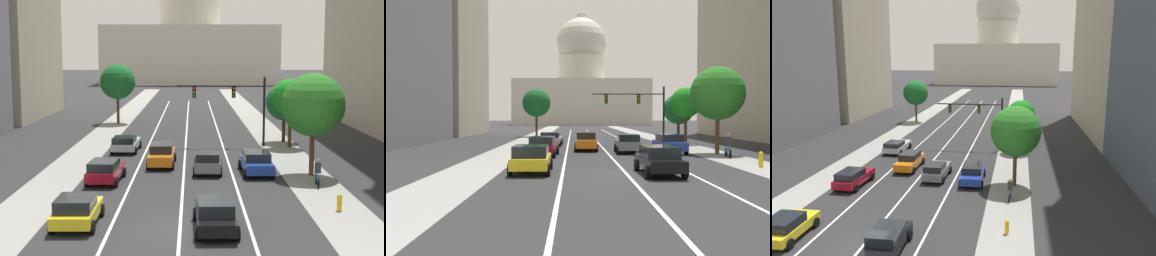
# 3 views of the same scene
# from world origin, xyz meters

# --- Properties ---
(ground_plane) EXTENTS (400.00, 400.00, 0.00)m
(ground_plane) POSITION_xyz_m (0.00, 40.00, 0.00)
(ground_plane) COLOR #2B2B2D
(sidewalk_left) EXTENTS (3.31, 130.00, 0.01)m
(sidewalk_left) POSITION_xyz_m (-8.21, 35.00, 0.01)
(sidewalk_left) COLOR gray
(sidewalk_left) RESTS_ON ground
(sidewalk_right) EXTENTS (3.31, 130.00, 0.01)m
(sidewalk_right) POSITION_xyz_m (8.21, 35.00, 0.01)
(sidewalk_right) COLOR gray
(sidewalk_right) RESTS_ON ground
(lane_stripe_left) EXTENTS (0.16, 90.00, 0.01)m
(lane_stripe_left) POSITION_xyz_m (-3.28, 25.00, 0.01)
(lane_stripe_left) COLOR white
(lane_stripe_left) RESTS_ON ground
(lane_stripe_center) EXTENTS (0.16, 90.00, 0.01)m
(lane_stripe_center) POSITION_xyz_m (0.00, 25.00, 0.01)
(lane_stripe_center) COLOR white
(lane_stripe_center) RESTS_ON ground
(lane_stripe_right) EXTENTS (0.16, 90.00, 0.01)m
(lane_stripe_right) POSITION_xyz_m (3.28, 25.00, 0.01)
(lane_stripe_right) COLOR white
(lane_stripe_right) RESTS_ON ground
(capitol_building) EXTENTS (44.73, 24.04, 37.71)m
(capitol_building) POSITION_xyz_m (0.00, 125.85, 12.88)
(capitol_building) COLOR beige
(capitol_building) RESTS_ON ground
(car_orange) EXTENTS (2.01, 4.75, 1.58)m
(car_orange) POSITION_xyz_m (-1.64, 14.79, 0.82)
(car_orange) COLOR orange
(car_orange) RESTS_ON ground
(car_black) EXTENTS (2.07, 4.50, 1.46)m
(car_black) POSITION_xyz_m (1.64, -0.43, 0.77)
(car_black) COLOR black
(car_black) RESTS_ON ground
(car_gray) EXTENTS (2.05, 4.38, 1.53)m
(car_gray) POSITION_xyz_m (1.63, 12.23, 0.79)
(car_gray) COLOR slate
(car_gray) RESTS_ON ground
(car_silver) EXTENTS (2.23, 4.64, 1.36)m
(car_silver) POSITION_xyz_m (-4.93, 20.45, 0.73)
(car_silver) COLOR #B2B5BA
(car_silver) RESTS_ON ground
(car_crimson) EXTENTS (2.19, 4.44, 1.49)m
(car_crimson) POSITION_xyz_m (-4.93, 9.29, 0.79)
(car_crimson) COLOR maroon
(car_crimson) RESTS_ON ground
(car_blue) EXTENTS (2.15, 4.59, 1.53)m
(car_blue) POSITION_xyz_m (4.92, 11.96, 0.81)
(car_blue) COLOR #1E389E
(car_blue) RESTS_ON ground
(car_yellow) EXTENTS (2.10, 4.09, 1.46)m
(car_yellow) POSITION_xyz_m (-4.92, 0.26, 0.76)
(car_yellow) COLOR yellow
(car_yellow) RESTS_ON ground
(traffic_signal_mast) EXTENTS (7.73, 0.39, 6.08)m
(traffic_signal_mast) POSITION_xyz_m (4.35, 23.31, 4.20)
(traffic_signal_mast) COLOR black
(traffic_signal_mast) RESTS_ON ground
(fire_hydrant) EXTENTS (0.26, 0.35, 0.91)m
(fire_hydrant) POSITION_xyz_m (8.23, 2.74, 0.46)
(fire_hydrant) COLOR yellow
(fire_hydrant) RESTS_ON ground
(cyclist) EXTENTS (0.38, 1.70, 1.72)m
(cyclist) POSITION_xyz_m (8.27, 8.16, 0.85)
(cyclist) COLOR black
(cyclist) RESTS_ON ground
(street_tree_near_left) EXTENTS (4.06, 4.06, 6.88)m
(street_tree_near_left) POSITION_xyz_m (-8.00, 39.39, 4.83)
(street_tree_near_left) COLOR #51381E
(street_tree_near_left) RESTS_ON ground
(street_tree_near_right) EXTENTS (4.20, 4.20, 6.85)m
(street_tree_near_right) POSITION_xyz_m (8.56, 11.37, 4.74)
(street_tree_near_right) COLOR #51381E
(street_tree_near_right) RESTS_ON ground
(street_tree_far_right) EXTENTS (3.39, 3.39, 5.41)m
(street_tree_far_right) POSITION_xyz_m (8.97, 25.57, 3.70)
(street_tree_far_right) COLOR #51381E
(street_tree_far_right) RESTS_ON ground
(street_tree_mid_right) EXTENTS (3.18, 3.18, 5.95)m
(street_tree_mid_right) POSITION_xyz_m (9.02, 22.69, 4.34)
(street_tree_mid_right) COLOR #51381E
(street_tree_mid_right) RESTS_ON ground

